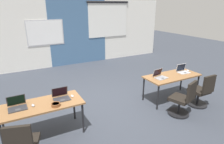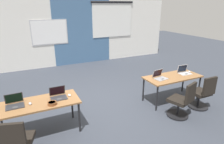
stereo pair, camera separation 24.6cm
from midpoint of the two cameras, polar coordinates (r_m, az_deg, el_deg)
The scene contains 14 objects.
ground_plane at distance 5.42m, azimuth -0.44°, elevation -9.23°, with size 24.00×24.00×0.00m.
back_wall_assembly at distance 8.84m, azimuth -12.14°, elevation 11.16°, with size 10.00×0.27×2.80m.
desk_near_left at distance 4.20m, azimuth -19.18°, elevation -9.22°, with size 1.60×0.70×0.72m.
desk_near_right at distance 5.64m, azimuth 18.59°, elevation -1.79°, with size 1.60×0.70×0.72m.
laptop_near_right_end at distance 5.94m, azimuth 21.59°, elevation 0.06°, with size 0.35×0.29×0.24m.
mouse_near_right_end at distance 6.12m, azimuth 22.91°, elevation 0.09°, with size 0.09×0.11×0.03m.
chair_near_right_end at distance 5.59m, azimuth 26.10°, elevation -6.11°, with size 0.52×0.54×0.92m.
laptop_near_left_inner at distance 4.24m, azimuth -13.92°, elevation -6.74°, with size 0.33×0.29×0.23m.
mouse_near_left_inner at distance 4.28m, azimuth -10.81°, elevation -6.71°, with size 0.06×0.10×0.03m.
laptop_near_right_inner at distance 5.33m, azimuth 15.21°, elevation -1.37°, with size 0.37×0.33×0.23m.
chair_near_right_inner at distance 4.98m, azimuth 21.19°, elevation -8.48°, with size 0.55×0.60×0.92m.
laptop_near_left_end at distance 4.19m, azimuth -25.26°, elevation -8.40°, with size 0.34×0.29×0.23m.
mouse_near_left_end at distance 4.15m, azimuth -21.42°, elevation -8.63°, with size 0.06×0.10×0.03m.
snack_bowl at distance 3.99m, azimuth -15.54°, elevation -8.84°, with size 0.18×0.18×0.06m.
Camera 2 is at (-1.91, -4.38, 2.58)m, focal length 31.04 mm.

